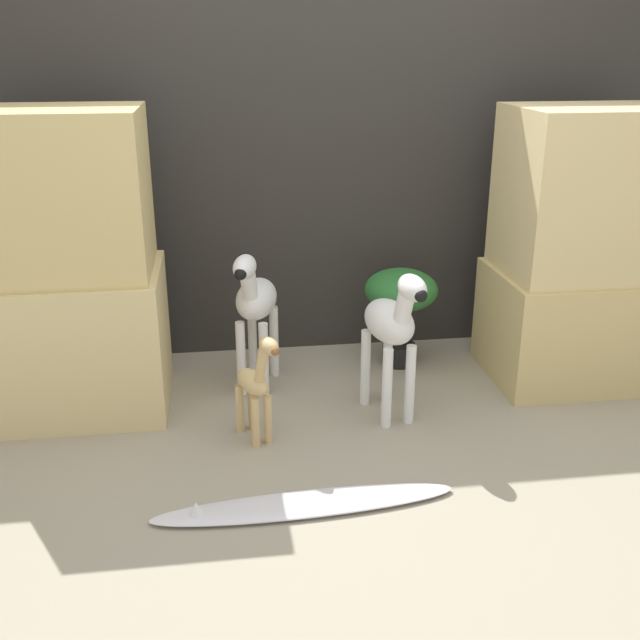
{
  "coord_description": "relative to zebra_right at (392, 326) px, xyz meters",
  "views": [
    {
      "loc": [
        -0.55,
        -2.71,
        1.68
      ],
      "look_at": [
        -0.09,
        0.61,
        0.41
      ],
      "focal_mm": 42.0,
      "sensor_mm": 36.0,
      "label": 1
    }
  ],
  "objects": [
    {
      "name": "ground_plane",
      "position": [
        -0.21,
        -0.38,
        -0.45
      ],
      "size": [
        14.0,
        14.0,
        0.0
      ],
      "primitive_type": "plane",
      "color": "#9E937F"
    },
    {
      "name": "wall_back",
      "position": [
        -0.21,
        0.94,
        0.65
      ],
      "size": [
        6.4,
        0.08,
        2.2
      ],
      "color": "#2D2B28",
      "rests_on": "ground_plane"
    },
    {
      "name": "rock_pillar_left",
      "position": [
        -1.46,
        0.33,
        0.22
      ],
      "size": [
        0.85,
        0.66,
        1.4
      ],
      "color": "#DBC184",
      "rests_on": "ground_plane"
    },
    {
      "name": "rock_pillar_right",
      "position": [
        1.04,
        0.33,
        0.21
      ],
      "size": [
        0.85,
        0.66,
        1.38
      ],
      "color": "#D1B775",
      "rests_on": "ground_plane"
    },
    {
      "name": "zebra_right",
      "position": [
        0.0,
        0.0,
        0.0
      ],
      "size": [
        0.26,
        0.5,
        0.75
      ],
      "color": "white",
      "rests_on": "ground_plane"
    },
    {
      "name": "zebra_left",
      "position": [
        -0.6,
        0.4,
        0.0
      ],
      "size": [
        0.28,
        0.5,
        0.75
      ],
      "color": "white",
      "rests_on": "ground_plane"
    },
    {
      "name": "giraffe_figurine",
      "position": [
        -0.63,
        -0.15,
        -0.18
      ],
      "size": [
        0.21,
        0.34,
        0.54
      ],
      "color": "tan",
      "rests_on": "ground_plane"
    },
    {
      "name": "potted_palm_front",
      "position": [
        0.19,
        0.59,
        -0.07
      ],
      "size": [
        0.39,
        0.39,
        0.53
      ],
      "color": "black",
      "rests_on": "ground_plane"
    },
    {
      "name": "surfboard",
      "position": [
        -0.49,
        -0.69,
        -0.44
      ],
      "size": [
        1.18,
        0.24,
        0.08
      ],
      "color": "silver",
      "rests_on": "ground_plane"
    }
  ]
}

